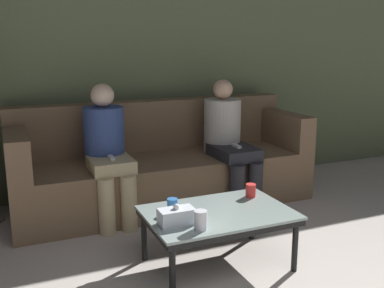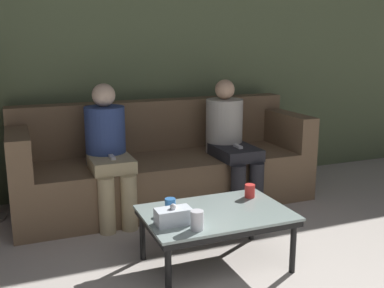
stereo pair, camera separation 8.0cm
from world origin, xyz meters
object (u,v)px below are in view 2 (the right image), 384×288
Objects in this scene: couch at (164,167)px; cup_far_center at (250,191)px; cup_near_left at (197,220)px; tissue_box at (173,216)px; coffee_table at (216,217)px; cup_near_right at (170,206)px; seated_person_left_end at (108,147)px; seated_person_mid_left at (229,137)px.

couch is 1.19m from cup_far_center.
tissue_box is at bearing 127.62° from cup_near_left.
cup_far_center is (0.26, -1.16, 0.10)m from couch.
tissue_box is (-0.33, -0.09, 0.09)m from coffee_table.
cup_near_right is 1.06m from seated_person_left_end.
couch is 22.77× the size of cup_near_left.
tissue_box is (-0.04, -0.18, 0.00)m from cup_near_right.
couch is 1.29m from cup_near_right.
coffee_table is 1.30m from seated_person_mid_left.
coffee_table is at bearing -154.67° from cup_far_center.
seated_person_left_end is (-0.82, 0.95, 0.19)m from cup_far_center.
seated_person_left_end is at bearing 113.25° from coffee_table.
seated_person_mid_left is at bearing 50.51° from tissue_box.
cup_far_center is at bearing -107.91° from seated_person_mid_left.
seated_person_mid_left is (0.98, 1.19, 0.18)m from tissue_box.
cup_near_left reaches higher than cup_near_right.
seated_person_mid_left is at bearing 59.49° from coffee_table.
couch is at bearing 158.18° from seated_person_mid_left.
seated_person_mid_left is at bearing 47.12° from cup_near_right.
seated_person_mid_left is (1.13, -0.02, -0.00)m from seated_person_left_end.
cup_near_right is 1.04× the size of cup_far_center.
couch reaches higher than cup_near_left.
seated_person_mid_left is at bearing -0.88° from seated_person_left_end.
seated_person_left_end is (-0.25, 1.34, 0.18)m from cup_near_left.
couch is 1.33m from coffee_table.
tissue_box is 1.23m from seated_person_left_end.
seated_person_mid_left is at bearing 72.09° from cup_far_center.
seated_person_left_end is at bearing 130.88° from cup_far_center.
coffee_table is 0.33m from cup_near_left.
seated_person_mid_left reaches higher than cup_far_center.
coffee_table is 1.24m from seated_person_left_end.
cup_near_right is 0.09× the size of seated_person_left_end.
coffee_table is (-0.08, -1.32, 0.01)m from couch.
couch is 2.36× the size of seated_person_mid_left.
seated_person_mid_left is (0.56, -0.23, 0.28)m from couch.
coffee_table is 10.05× the size of cup_far_center.
couch is 2.82× the size of coffee_table.
couch is at bearing 86.37° from coffee_table.
coffee_table is 0.39m from cup_far_center.
seated_person_left_end is at bearing 100.60° from cup_near_left.
tissue_box reaches higher than coffee_table.
cup_near_left is (-0.31, -1.55, 0.11)m from couch.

